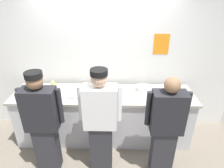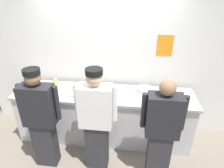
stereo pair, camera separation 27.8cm
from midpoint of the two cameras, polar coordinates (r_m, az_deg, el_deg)
The scene contains 13 objects.
ground_plane at distance 3.54m, azimuth -5.07°, elevation -19.30°, with size 9.00×9.00×0.00m, color slate.
wall_back at distance 3.53m, azimuth -4.49°, elevation 7.10°, with size 4.79×0.11×2.71m.
prep_counter at distance 3.51m, azimuth -4.74°, elevation -9.46°, with size 3.05×0.73×0.93m.
chef_near_left at distance 2.93m, azimuth -22.46°, elevation -10.50°, with size 0.59×0.24×1.62m.
chef_center at distance 2.75m, azimuth -6.46°, elevation -10.68°, with size 0.60×0.24×1.64m.
chef_far_right at distance 2.77m, azimuth 12.83°, elevation -12.20°, with size 0.58×0.24×1.57m.
plate_stack_front at distance 3.70m, azimuth -24.39°, elevation -1.18°, with size 0.24×0.24×0.05m.
plate_stack_rear at distance 3.37m, azimuth 7.00°, elevation -1.25°, with size 0.25×0.25×0.07m.
mixing_bowl_steel at distance 3.33m, azimuth 14.09°, elevation -1.93°, with size 0.32×0.32×0.11m, color #B7BABF.
sheet_tray at distance 3.30m, azimuth -11.32°, elevation -2.72°, with size 0.43×0.30×0.02m, color #B7BABF.
squeeze_bottle_primary at distance 3.48m, azimuth -19.20°, elevation -0.51°, with size 0.06×0.06×0.20m.
ramekin_green_sauce at distance 3.39m, azimuth -19.72°, elevation -2.82°, with size 0.11×0.11×0.04m.
ramekin_yellow_sauce at distance 3.21m, azimuth -2.24°, elevation -2.80°, with size 0.10×0.10×0.05m.
Camera 1 is at (0.21, -2.45, 2.54)m, focal length 30.88 mm.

